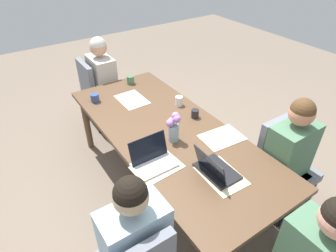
% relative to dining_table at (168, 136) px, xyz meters
% --- Properties ---
extents(ground_plane, '(10.00, 10.00, 0.00)m').
position_rel_dining_table_xyz_m(ground_plane, '(0.00, 0.00, -0.66)').
color(ground_plane, '#756656').
extents(dining_table, '(2.34, 0.99, 0.73)m').
position_rel_dining_table_xyz_m(dining_table, '(0.00, 0.00, 0.00)').
color(dining_table, brown).
rests_on(dining_table, ground_plane).
extents(chair_head_right_left_mid, '(0.44, 0.44, 0.90)m').
position_rel_dining_table_xyz_m(chair_head_right_left_mid, '(1.49, 0.10, -0.16)').
color(chair_head_right_left_mid, slate).
rests_on(chair_head_right_left_mid, ground_plane).
extents(person_head_right_left_mid, '(0.40, 0.36, 1.19)m').
position_rel_dining_table_xyz_m(person_head_right_left_mid, '(1.43, 0.02, -0.14)').
color(person_head_right_left_mid, '#2D2D33').
rests_on(person_head_right_left_mid, ground_plane).
extents(chair_near_right_near, '(0.44, 0.44, 0.90)m').
position_rel_dining_table_xyz_m(chair_near_right_near, '(-0.70, -0.77, -0.16)').
color(chair_near_right_near, slate).
rests_on(chair_near_right_near, ground_plane).
extents(person_near_right_near, '(0.36, 0.40, 1.19)m').
position_rel_dining_table_xyz_m(person_near_right_near, '(-0.77, -0.71, -0.14)').
color(person_near_right_near, '#2D2D33').
rests_on(person_near_right_near, ground_plane).
extents(flower_vase, '(0.11, 0.12, 0.27)m').
position_rel_dining_table_xyz_m(flower_vase, '(-0.14, 0.04, 0.21)').
color(flower_vase, '#8EA8B7').
rests_on(flower_vase, dining_table).
extents(placemat_far_left_near, '(0.28, 0.38, 0.00)m').
position_rel_dining_table_xyz_m(placemat_far_left_near, '(-0.35, 0.33, 0.07)').
color(placemat_far_left_near, beige).
rests_on(placemat_far_left_near, dining_table).
extents(placemat_head_right_left_mid, '(0.36, 0.26, 0.00)m').
position_rel_dining_table_xyz_m(placemat_head_right_left_mid, '(0.67, 0.01, 0.07)').
color(placemat_head_right_left_mid, beige).
rests_on(placemat_head_right_left_mid, dining_table).
extents(placemat_head_left_left_far, '(0.37, 0.28, 0.00)m').
position_rel_dining_table_xyz_m(placemat_head_left_left_far, '(-0.69, -0.01, 0.07)').
color(placemat_head_left_left_far, beige).
rests_on(placemat_head_left_left_far, dining_table).
extents(placemat_near_right_near, '(0.29, 0.38, 0.00)m').
position_rel_dining_table_xyz_m(placemat_near_right_near, '(-0.35, -0.33, 0.07)').
color(placemat_near_right_near, beige).
rests_on(placemat_near_right_near, dining_table).
extents(laptop_far_left_near, '(0.22, 0.32, 0.21)m').
position_rel_dining_table_xyz_m(laptop_far_left_near, '(-0.30, 0.34, 0.11)').
color(laptop_far_left_near, silver).
rests_on(laptop_far_left_near, dining_table).
extents(laptop_head_left_left_far, '(0.32, 0.22, 0.21)m').
position_rel_dining_table_xyz_m(laptop_head_left_left_far, '(-0.64, 0.01, 0.11)').
color(laptop_head_left_left_far, black).
rests_on(laptop_head_left_left_far, dining_table).
extents(coffee_mug_near_left, '(0.08, 0.08, 0.10)m').
position_rel_dining_table_xyz_m(coffee_mug_near_left, '(0.31, -0.34, 0.12)').
color(coffee_mug_near_left, white).
rests_on(coffee_mug_near_left, dining_table).
extents(coffee_mug_near_right, '(0.07, 0.07, 0.08)m').
position_rel_dining_table_xyz_m(coffee_mug_near_right, '(0.04, -0.33, 0.11)').
color(coffee_mug_near_right, '#232328').
rests_on(coffee_mug_near_right, dining_table).
extents(coffee_mug_centre_left, '(0.08, 0.08, 0.09)m').
position_rel_dining_table_xyz_m(coffee_mug_centre_left, '(1.01, -0.16, 0.11)').
color(coffee_mug_centre_left, '#47704C').
rests_on(coffee_mug_centre_left, dining_table).
extents(coffee_mug_centre_right, '(0.09, 0.09, 0.08)m').
position_rel_dining_table_xyz_m(coffee_mug_centre_right, '(0.85, 0.34, 0.11)').
color(coffee_mug_centre_right, '#33477A').
rests_on(coffee_mug_centre_right, dining_table).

